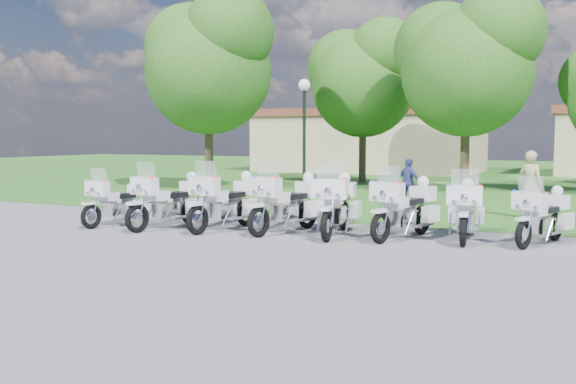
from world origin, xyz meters
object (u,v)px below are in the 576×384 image
at_px(motorcycle_0, 119,200).
at_px(motorcycle_1, 170,200).
at_px(motorcycle_3, 288,202).
at_px(lamp_post, 304,109).
at_px(motorcycle_6, 466,210).
at_px(bystander_c, 409,183).
at_px(bystander_a, 530,185).
at_px(motorcycle_5, 406,207).
at_px(motorcycle_7, 543,215).
at_px(motorcycle_2, 227,200).
at_px(motorcycle_4, 337,204).

height_order(motorcycle_0, motorcycle_1, motorcycle_1).
xyz_separation_m(motorcycle_3, lamp_post, (-3.20, 7.93, 2.60)).
bearing_deg(motorcycle_6, bystander_c, -71.94).
bearing_deg(lamp_post, bystander_a, -17.21).
xyz_separation_m(motorcycle_5, motorcycle_7, (2.91, 0.49, -0.08)).
distance_m(motorcycle_3, motorcycle_5, 2.86).
relative_size(motorcycle_6, motorcycle_7, 1.13).
bearing_deg(motorcycle_0, motorcycle_2, -165.42).
bearing_deg(bystander_a, motorcycle_1, 60.96).
relative_size(motorcycle_1, motorcycle_2, 0.97).
bearing_deg(motorcycle_5, motorcycle_3, 21.38).
xyz_separation_m(motorcycle_5, motorcycle_6, (1.28, 0.36, -0.02)).
height_order(motorcycle_1, motorcycle_2, motorcycle_2).
bearing_deg(motorcycle_2, motorcycle_1, 23.50).
bearing_deg(motorcycle_0, motorcycle_7, -165.51).
distance_m(motorcycle_2, motorcycle_3, 1.59).
xyz_separation_m(motorcycle_0, motorcycle_7, (10.34, 1.60, -0.01)).
height_order(motorcycle_3, lamp_post, lamp_post).
xyz_separation_m(motorcycle_0, motorcycle_1, (1.58, 0.08, 0.07)).
height_order(motorcycle_0, bystander_c, bystander_c).
relative_size(motorcycle_0, motorcycle_3, 0.88).
height_order(motorcycle_2, bystander_a, bystander_a).
relative_size(motorcycle_3, motorcycle_7, 1.19).
bearing_deg(bystander_c, motorcycle_5, 132.73).
distance_m(motorcycle_3, bystander_a, 7.38).
bearing_deg(motorcycle_6, lamp_post, -52.88).
relative_size(motorcycle_5, bystander_a, 1.29).
relative_size(motorcycle_0, bystander_a, 1.18).
height_order(motorcycle_7, bystander_a, bystander_a).
bearing_deg(motorcycle_5, motorcycle_2, 23.03).
height_order(motorcycle_4, bystander_a, bystander_a).
relative_size(motorcycle_4, motorcycle_5, 1.06).
bearing_deg(motorcycle_2, bystander_a, -131.13).
bearing_deg(lamp_post, motorcycle_3, -68.03).
bearing_deg(motorcycle_4, motorcycle_2, -1.49).
xyz_separation_m(motorcycle_1, bystander_c, (4.15, 7.44, 0.09)).
relative_size(lamp_post, bystander_c, 2.78).
bearing_deg(motorcycle_3, motorcycle_7, -158.98).
bearing_deg(motorcycle_1, motorcycle_4, -158.53).
bearing_deg(motorcycle_7, motorcycle_6, 23.44).
bearing_deg(motorcycle_2, motorcycle_0, 17.04).
distance_m(motorcycle_2, bystander_c, 7.54).
bearing_deg(motorcycle_1, motorcycle_2, -153.65).
xyz_separation_m(motorcycle_1, motorcycle_5, (5.85, 1.04, -0.00)).
xyz_separation_m(motorcycle_1, motorcycle_7, (8.76, 1.53, -0.08)).
bearing_deg(motorcycle_0, bystander_a, -141.73).
bearing_deg(motorcycle_2, motorcycle_7, -163.09).
relative_size(motorcycle_6, lamp_post, 0.55).
xyz_separation_m(motorcycle_0, bystander_a, (9.64, 6.16, 0.32)).
bearing_deg(motorcycle_3, lamp_post, -55.10).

